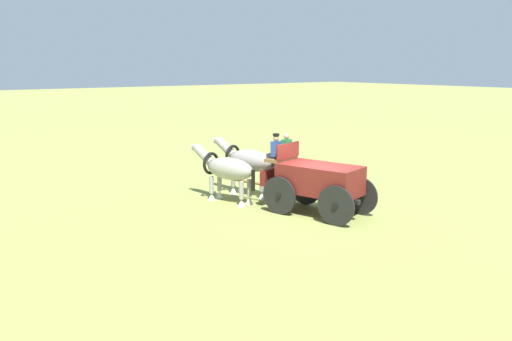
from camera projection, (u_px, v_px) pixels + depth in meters
ground_plane at (319, 214)px, 18.66m from camera, size 220.00×220.00×0.00m
show_wagon at (316, 180)px, 18.51m from camera, size 5.89×2.72×2.80m
draft_horse_near at (227, 169)px, 20.18m from camera, size 3.15×1.43×2.12m
draft_horse_off at (248, 162)px, 21.16m from camera, size 3.09×1.43×2.26m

